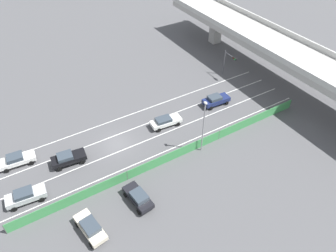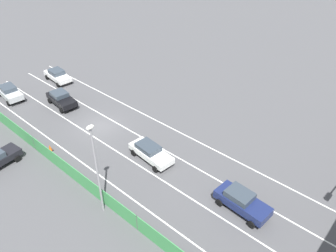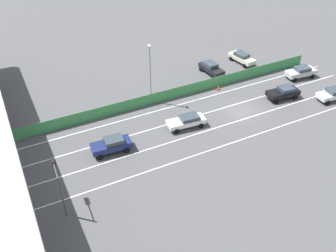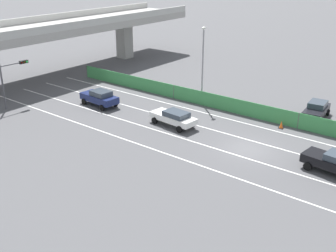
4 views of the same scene
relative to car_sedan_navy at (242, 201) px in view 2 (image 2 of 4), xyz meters
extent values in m
plane|color=#4C4C4F|center=(0.10, -17.66, -0.94)|extent=(300.00, 300.00, 0.00)
cube|color=silver|center=(-4.83, -11.95, -0.94)|extent=(0.14, 47.41, 0.01)
cube|color=silver|center=(-1.55, -11.95, -0.94)|extent=(0.14, 47.41, 0.01)
cube|color=silver|center=(1.74, -11.95, -0.94)|extent=(0.14, 47.41, 0.01)
cube|color=silver|center=(5.03, -11.95, -0.94)|extent=(0.14, 47.41, 0.01)
cube|color=#3D8E4C|center=(6.87, -11.95, -0.17)|extent=(0.06, 43.41, 1.55)
cylinder|color=#4C514C|center=(6.87, -19.19, -0.17)|extent=(0.10, 0.10, 1.55)
cylinder|color=#4C514C|center=(6.87, -4.72, -0.17)|extent=(0.10, 0.10, 1.55)
cube|color=navy|center=(0.01, 0.08, -0.11)|extent=(2.11, 4.58, 0.70)
cube|color=#333D47|center=(-0.02, -0.27, 0.50)|extent=(1.73, 2.16, 0.52)
cylinder|color=black|center=(-0.79, 1.65, -0.62)|extent=(0.26, 0.65, 0.64)
cylinder|color=black|center=(1.01, 1.53, -0.62)|extent=(0.26, 0.65, 0.64)
cylinder|color=black|center=(-1.00, -1.38, -0.62)|extent=(0.26, 0.65, 0.64)
cylinder|color=black|center=(0.80, -1.50, -0.62)|extent=(0.26, 0.65, 0.64)
cube|color=white|center=(0.33, -9.61, -0.18)|extent=(2.18, 4.82, 0.55)
cube|color=#333D47|center=(0.29, -10.01, 0.32)|extent=(1.75, 2.41, 0.46)
cylinder|color=black|center=(-0.39, -7.95, -0.62)|extent=(0.28, 0.66, 0.64)
cylinder|color=black|center=(1.35, -8.11, -0.62)|extent=(0.28, 0.66, 0.64)
cylinder|color=black|center=(-0.69, -11.12, -0.62)|extent=(0.28, 0.66, 0.64)
cylinder|color=black|center=(1.06, -11.28, -0.62)|extent=(0.28, 0.66, 0.64)
cube|color=#B7BABC|center=(3.58, -30.69, -0.12)|extent=(2.20, 4.67, 0.69)
cube|color=#333D47|center=(3.56, -30.83, 0.47)|extent=(1.76, 2.22, 0.49)
cylinder|color=black|center=(2.84, -29.07, -0.62)|extent=(0.28, 0.66, 0.64)
cylinder|color=black|center=(4.61, -29.24, -0.62)|extent=(0.28, 0.66, 0.64)
cylinder|color=black|center=(2.54, -32.13, -0.62)|extent=(0.28, 0.66, 0.64)
cube|color=black|center=(0.24, -24.48, -0.13)|extent=(2.31, 4.58, 0.66)
cube|color=#333D47|center=(0.19, -24.88, 0.45)|extent=(1.82, 2.07, 0.48)
cylinder|color=black|center=(-0.52, -22.89, -0.62)|extent=(0.29, 0.66, 0.64)
cylinder|color=black|center=(1.32, -23.09, -0.62)|extent=(0.29, 0.66, 0.64)
cylinder|color=black|center=(-0.84, -25.87, -0.62)|extent=(0.29, 0.66, 0.64)
cylinder|color=black|center=(1.00, -26.07, -0.62)|extent=(0.29, 0.66, 0.64)
cube|color=silver|center=(-3.03, -30.35, -0.17)|extent=(2.16, 4.66, 0.57)
cube|color=#333D47|center=(-3.04, -30.51, 0.39)|extent=(1.73, 2.11, 0.55)
cylinder|color=black|center=(-3.78, -28.74, -0.62)|extent=(0.27, 0.66, 0.64)
cylinder|color=black|center=(-2.01, -28.90, -0.62)|extent=(0.27, 0.66, 0.64)
cylinder|color=black|center=(-4.05, -31.81, -0.62)|extent=(0.27, 0.66, 0.64)
cylinder|color=black|center=(-2.28, -31.96, -0.62)|extent=(0.27, 0.66, 0.64)
cylinder|color=black|center=(9.11, -20.56, -0.62)|extent=(0.66, 0.28, 0.64)
cylinder|color=black|center=(8.94, -18.82, -0.62)|extent=(0.66, 0.28, 0.64)
cylinder|color=gray|center=(7.35, -8.15, 3.01)|extent=(0.16, 0.16, 7.90)
ellipsoid|color=silver|center=(7.35, -8.15, 7.14)|extent=(0.60, 0.36, 0.28)
cone|color=orange|center=(6.00, -17.95, -0.58)|extent=(0.36, 0.36, 0.73)
cube|color=black|center=(6.00, -17.95, -0.93)|extent=(0.47, 0.47, 0.03)
camera|label=1|loc=(31.84, -28.38, 30.43)|focal=34.13mm
camera|label=2|loc=(17.30, 7.61, 19.68)|focal=35.39mm
camera|label=3|loc=(-31.95, 9.02, 26.55)|focal=40.48mm
camera|label=4|loc=(-28.34, -31.44, 13.77)|focal=43.98mm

